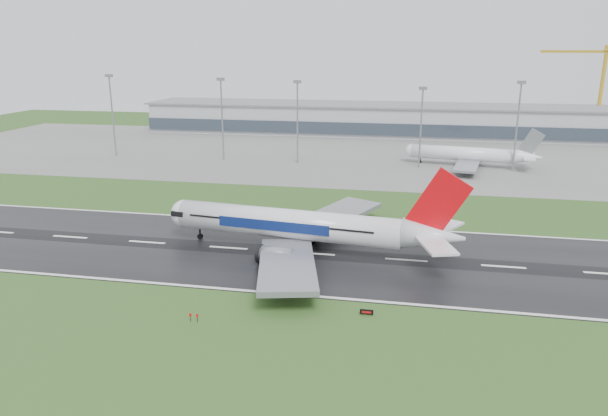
# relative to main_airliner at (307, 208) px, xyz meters

# --- Properties ---
(ground) EXTENTS (520.00, 520.00, 0.00)m
(ground) POSITION_rel_main_airliner_xyz_m (1.95, -1.61, -10.09)
(ground) COLOR #284A1B
(ground) RESTS_ON ground
(runway) EXTENTS (400.00, 45.00, 0.10)m
(runway) POSITION_rel_main_airliner_xyz_m (1.95, -1.61, -10.04)
(runway) COLOR black
(runway) RESTS_ON ground
(apron) EXTENTS (400.00, 130.00, 0.08)m
(apron) POSITION_rel_main_airliner_xyz_m (1.95, 123.39, -10.05)
(apron) COLOR slate
(apron) RESTS_ON ground
(terminal) EXTENTS (240.00, 36.00, 15.00)m
(terminal) POSITION_rel_main_airliner_xyz_m (1.95, 183.39, -2.59)
(terminal) COLOR #969AA1
(terminal) RESTS_ON ground
(main_airliner) EXTENTS (74.83, 72.01, 19.99)m
(main_airliner) POSITION_rel_main_airliner_xyz_m (0.00, 0.00, 0.00)
(main_airliner) COLOR silver
(main_airliner) RESTS_ON runway
(parked_airliner) EXTENTS (58.71, 55.78, 15.12)m
(parked_airliner) POSITION_rel_main_airliner_xyz_m (43.53, 104.33, -2.45)
(parked_airliner) COLOR white
(parked_airliner) RESTS_ON apron
(tower_crane) EXTENTS (43.27, 20.68, 45.40)m
(tower_crane) POSITION_rel_main_airliner_xyz_m (115.50, 198.39, 12.61)
(tower_crane) COLOR gold
(tower_crane) RESTS_ON ground
(runway_sign) EXTENTS (2.28, 0.92, 1.04)m
(runway_sign) POSITION_rel_main_airliner_xyz_m (15.75, -28.94, -9.57)
(runway_sign) COLOR black
(runway_sign) RESTS_ON ground
(floodmast_0) EXTENTS (0.64, 0.64, 32.64)m
(floodmast_0) POSITION_rel_main_airliner_xyz_m (-101.22, 98.39, 6.23)
(floodmast_0) COLOR gray
(floodmast_0) RESTS_ON ground
(floodmast_1) EXTENTS (0.64, 0.64, 31.67)m
(floodmast_1) POSITION_rel_main_airliner_xyz_m (-53.37, 98.39, 5.74)
(floodmast_1) COLOR gray
(floodmast_1) RESTS_ON ground
(floodmast_2) EXTENTS (0.64, 0.64, 31.02)m
(floodmast_2) POSITION_rel_main_airliner_xyz_m (-22.54, 98.39, 5.42)
(floodmast_2) COLOR gray
(floodmast_2) RESTS_ON ground
(floodmast_3) EXTENTS (0.64, 0.64, 29.18)m
(floodmast_3) POSITION_rel_main_airliner_xyz_m (24.83, 98.39, 4.49)
(floodmast_3) COLOR gray
(floodmast_3) RESTS_ON ground
(floodmast_4) EXTENTS (0.64, 0.64, 31.70)m
(floodmast_4) POSITION_rel_main_airliner_xyz_m (59.10, 98.39, 5.76)
(floodmast_4) COLOR gray
(floodmast_4) RESTS_ON ground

